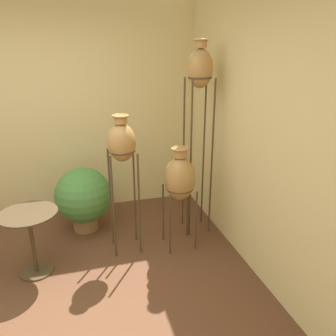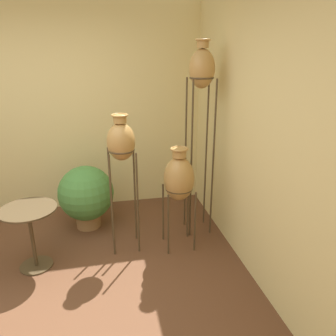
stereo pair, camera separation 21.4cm
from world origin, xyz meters
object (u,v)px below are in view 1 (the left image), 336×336
object	(u,v)px
vase_stand_tall	(200,76)
potted_plant	(83,197)
vase_stand_short	(180,178)
side_table	(30,229)
vase_stand_medium	(122,145)

from	to	relation	value
vase_stand_tall	potted_plant	bearing A→B (deg)	165.55
vase_stand_short	side_table	distance (m)	1.52
vase_stand_tall	potted_plant	world-z (taller)	vase_stand_tall
side_table	vase_stand_medium	bearing A→B (deg)	11.17
vase_stand_short	side_table	xyz separation A→B (m)	(-1.48, -0.09, -0.32)
vase_stand_tall	vase_stand_short	distance (m)	1.09
vase_stand_medium	vase_stand_short	xyz separation A→B (m)	(0.57, -0.09, -0.38)
vase_stand_tall	vase_stand_short	world-z (taller)	vase_stand_tall
vase_stand_tall	vase_stand_short	xyz separation A→B (m)	(-0.30, -0.30, -1.00)
vase_stand_tall	vase_stand_short	bearing A→B (deg)	-135.56
vase_stand_tall	side_table	world-z (taller)	vase_stand_tall
vase_stand_short	potted_plant	bearing A→B (deg)	147.43
vase_stand_medium	vase_stand_short	world-z (taller)	vase_stand_medium
vase_stand_short	side_table	bearing A→B (deg)	-176.66
vase_stand_tall	vase_stand_medium	distance (m)	1.09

